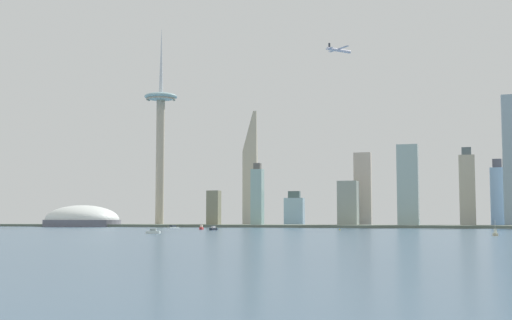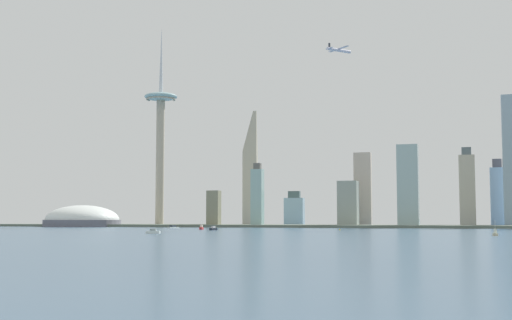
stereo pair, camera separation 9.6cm
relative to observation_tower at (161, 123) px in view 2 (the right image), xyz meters
The scene contains 20 objects.
ground_plane 557.23m from the observation_tower, 68.41° to the right, with size 6000.00×6000.00×0.00m, color #3C5971.
waterfront_pier 248.35m from the observation_tower, ahead, with size 844.08×74.61×3.30m, color slate.
observation_tower is the anchor object (origin of this frame).
stadium_dome 176.89m from the observation_tower, 152.61° to the right, with size 107.66×107.66×41.04m.
skyscraper_0 194.38m from the observation_tower, 11.26° to the right, with size 15.10×12.88×84.72m.
skyscraper_1 231.41m from the observation_tower, 15.13° to the left, with size 27.75×12.55×50.16m.
skyscraper_2 437.27m from the observation_tower, ahead, with size 20.24×18.12×105.04m.
skyscraper_3 368.22m from the observation_tower, ahead, with size 25.66×19.47×102.98m.
skyscraper_6 299.16m from the observation_tower, ahead, with size 25.59×21.57×60.26m.
skyscraper_7 147.45m from the observation_tower, 26.30° to the left, with size 21.36×17.04×176.23m.
skyscraper_8 479.15m from the observation_tower, ahead, with size 19.10×22.46×90.54m.
skyscraper_9 306.13m from the observation_tower, ahead, with size 23.24×12.44×100.72m.
skyscraper_10 165.43m from the observation_tower, 22.98° to the right, with size 16.67×12.91×48.49m.
boat_1 466.81m from the observation_tower, 64.84° to the right, with size 11.55×6.08×3.88m.
boat_2 347.55m from the observation_tower, 54.45° to the right, with size 5.26×10.20×4.15m.
boat_3 610.28m from the observation_tower, 41.37° to the right, with size 3.62×7.02×11.02m.
boat_4 226.99m from the observation_tower, 58.93° to the right, with size 9.90×18.62×3.46m.
boat_5 309.42m from the observation_tower, 54.92° to the right, with size 5.25×11.38×8.88m.
channel_buoy_0 397.87m from the observation_tower, 35.14° to the right, with size 1.40×1.40×1.56m, color yellow.
airplane 312.23m from the observation_tower, 21.64° to the right, with size 28.85×29.63×8.59m.
Camera 2 is at (233.17, -392.19, 12.59)m, focal length 47.78 mm.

